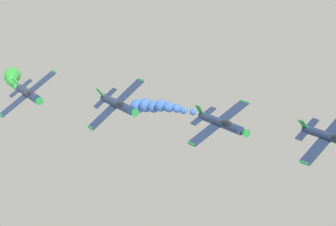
{
  "coord_description": "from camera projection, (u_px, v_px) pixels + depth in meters",
  "views": [
    {
      "loc": [
        33.38,
        61.95,
        128.24
      ],
      "look_at": [
        0.0,
        0.0,
        111.47
      ],
      "focal_mm": 59.13,
      "sensor_mm": 36.0,
      "label": 1
    }
  ],
  "objects": [
    {
      "name": "airplane_left_inner",
      "position": [
        221.0,
        123.0,
        69.99
      ],
      "size": [
        8.46,
        10.35,
        5.08
      ],
      "rotation": [
        0.0,
        0.52,
        0.0
      ],
      "color": "navy"
    },
    {
      "name": "smoke_trail_left_outer",
      "position": [
        12.0,
        77.0,
        90.71
      ],
      "size": [
        4.56,
        15.91,
        2.76
      ],
      "color": "green"
    },
    {
      "name": "airplane_lead",
      "position": [
        330.0,
        137.0,
        69.05
      ],
      "size": [
        7.6,
        10.35,
        6.36
      ],
      "rotation": [
        0.0,
        0.69,
        0.0
      ],
      "color": "navy"
    },
    {
      "name": "smoke_trail_left_inner",
      "position": [
        152.0,
        106.0,
        84.71
      ],
      "size": [
        3.47,
        15.61,
        3.39
      ],
      "color": "blue"
    },
    {
      "name": "airplane_left_outer",
      "position": [
        28.0,
        93.0,
        74.68
      ],
      "size": [
        8.01,
        10.35,
        5.82
      ],
      "rotation": [
        0.0,
        0.62,
        0.0
      ],
      "color": "navy"
    },
    {
      "name": "airplane_right_inner",
      "position": [
        117.0,
        104.0,
        72.01
      ],
      "size": [
        7.75,
        10.35,
        6.18
      ],
      "rotation": [
        0.0,
        0.66,
        0.0
      ],
      "color": "navy"
    }
  ]
}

